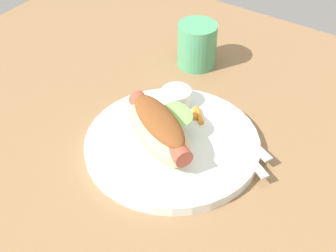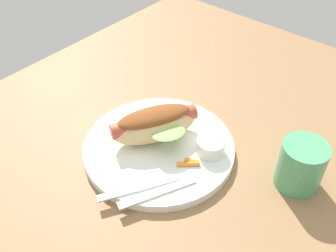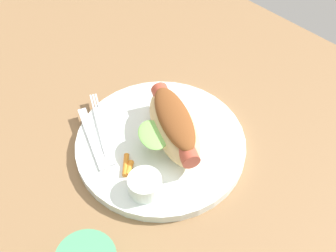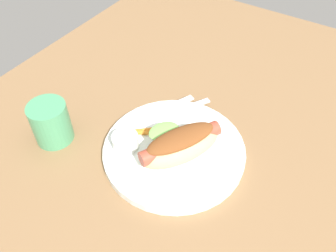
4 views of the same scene
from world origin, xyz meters
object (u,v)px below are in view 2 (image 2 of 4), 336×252
at_px(plate, 159,148).
at_px(carrot_garnish, 190,163).
at_px(drinking_cup, 301,165).
at_px(sauce_ramekin, 211,146).
at_px(fork, 147,186).
at_px(knife, 158,193).
at_px(hot_dog, 155,124).

relative_size(plate, carrot_garnish, 7.90).
bearing_deg(drinking_cup, plate, 112.63).
relative_size(sauce_ramekin, drinking_cup, 0.59).
height_order(sauce_ramekin, fork, sauce_ramekin).
bearing_deg(fork, carrot_garnish, -164.51).
xyz_separation_m(fork, knife, (0.00, -0.02, -0.00)).
xyz_separation_m(knife, drinking_cup, (0.18, -0.15, 0.02)).
distance_m(carrot_garnish, drinking_cup, 0.18).
relative_size(hot_dog, knife, 1.28).
height_order(plate, carrot_garnish, carrot_garnish).
distance_m(plate, knife, 0.11).
bearing_deg(drinking_cup, knife, 139.10).
xyz_separation_m(hot_dog, fork, (-0.10, -0.07, -0.03)).
xyz_separation_m(hot_dog, knife, (-0.09, -0.09, -0.03)).
relative_size(fork, carrot_garnish, 4.04).
bearing_deg(knife, sauce_ramekin, -159.30).
bearing_deg(plate, knife, -139.90).
bearing_deg(knife, hot_dog, -111.29).
distance_m(hot_dog, drinking_cup, 0.26).
relative_size(sauce_ramekin, carrot_garnish, 1.46).
xyz_separation_m(plate, knife, (-0.08, -0.07, 0.01)).
height_order(plate, sauce_ramekin, sauce_ramekin).
height_order(plate, knife, knife).
distance_m(plate, drinking_cup, 0.24).
relative_size(plate, drinking_cup, 3.22).
distance_m(plate, hot_dog, 0.05).
distance_m(sauce_ramekin, fork, 0.14).
bearing_deg(hot_dog, carrot_garnish, 110.49).
distance_m(hot_dog, carrot_garnish, 0.10).
bearing_deg(fork, hot_dog, -114.10).
relative_size(sauce_ramekin, fork, 0.36).
bearing_deg(plate, drinking_cup, -67.37).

